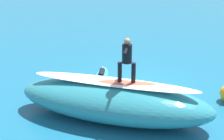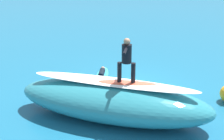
# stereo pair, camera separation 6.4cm
# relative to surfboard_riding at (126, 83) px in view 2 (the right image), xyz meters

# --- Properties ---
(ground_plane) EXTENTS (120.00, 120.00, 0.00)m
(ground_plane) POSITION_rel_surfboard_riding_xyz_m (-0.00, -2.64, -1.40)
(ground_plane) COLOR #196084
(wave_crest) EXTENTS (7.22, 3.56, 1.35)m
(wave_crest) POSITION_rel_surfboard_riding_xyz_m (0.44, -0.08, -0.73)
(wave_crest) COLOR teal
(wave_crest) RESTS_ON ground_plane
(wave_foam_lip) EXTENTS (5.92, 1.90, 0.08)m
(wave_foam_lip) POSITION_rel_surfboard_riding_xyz_m (0.44, -0.08, -0.01)
(wave_foam_lip) COLOR white
(wave_foam_lip) RESTS_ON wave_crest
(surfboard_riding) EXTENTS (2.27, 0.60, 0.10)m
(surfboard_riding) POSITION_rel_surfboard_riding_xyz_m (0.00, 0.00, 0.00)
(surfboard_riding) COLOR #E0563D
(surfboard_riding) RESTS_ON wave_crest
(surfer_riding) EXTENTS (0.61, 1.44, 1.52)m
(surfer_riding) POSITION_rel_surfboard_riding_xyz_m (0.00, 0.00, 0.94)
(surfer_riding) COLOR black
(surfer_riding) RESTS_ON surfboard_riding
(surfboard_paddling) EXTENTS (0.59, 2.42, 0.08)m
(surfboard_paddling) POSITION_rel_surfboard_riding_xyz_m (1.36, -3.76, -1.37)
(surfboard_paddling) COLOR #33B2D1
(surfboard_paddling) RESTS_ON ground_plane
(surfer_paddling) EXTENTS (0.29, 1.56, 0.28)m
(surfer_paddling) POSITION_rel_surfboard_riding_xyz_m (1.36, -3.64, -1.21)
(surfer_paddling) COLOR black
(surfer_paddling) RESTS_ON surfboard_paddling
(foam_patch_near) EXTENTS (0.86, 0.80, 0.17)m
(foam_patch_near) POSITION_rel_surfboard_riding_xyz_m (-0.40, -1.08, -1.32)
(foam_patch_near) COLOR white
(foam_patch_near) RESTS_ON ground_plane
(foam_patch_mid) EXTENTS (0.76, 0.77, 0.15)m
(foam_patch_mid) POSITION_rel_surfboard_riding_xyz_m (1.40, -1.66, -1.33)
(foam_patch_mid) COLOR white
(foam_patch_mid) RESTS_ON ground_plane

